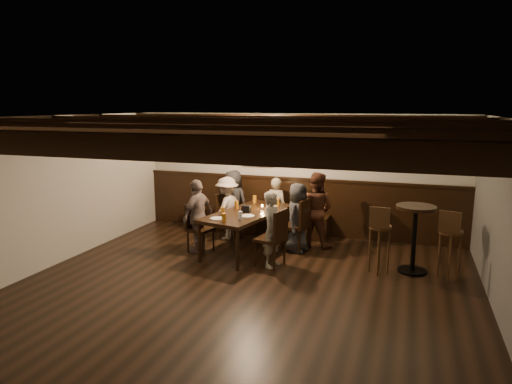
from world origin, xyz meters
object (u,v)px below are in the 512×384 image
at_px(person_left_near, 227,208).
at_px(person_right_near, 297,218).
at_px(chair_left_far, 200,237).
at_px(bar_stool_left, 379,248).
at_px(bar_stool_right, 449,254).
at_px(person_bench_centre, 276,207).
at_px(person_bench_left, 233,202).
at_px(high_top_table, 415,229).
at_px(dining_table, 248,215).
at_px(person_left_far, 198,216).
at_px(person_bench_right, 316,209).
at_px(chair_right_near, 296,235).
at_px(person_right_far, 273,229).
at_px(chair_right_far, 271,249).
at_px(chair_left_near, 229,225).

relative_size(person_left_near, person_right_near, 0.99).
distance_m(chair_left_far, bar_stool_left, 3.07).
xyz_separation_m(bar_stool_left, bar_stool_right, (1.00, 0.05, 0.00)).
bearing_deg(person_bench_centre, person_bench_left, 9.46).
bearing_deg(person_bench_centre, high_top_table, 167.32).
bearing_deg(person_left_near, dining_table, 59.04).
height_order(person_bench_centre, person_left_far, person_left_far).
distance_m(chair_left_far, person_bench_right, 2.15).
relative_size(chair_left_far, person_bench_left, 0.68).
height_order(chair_right_near, person_right_far, person_right_far).
bearing_deg(person_bench_right, person_bench_centre, -9.46).
bearing_deg(person_left_far, bar_stool_right, 101.71).
xyz_separation_m(person_left_far, bar_stool_right, (4.10, -0.01, -0.25)).
xyz_separation_m(chair_left_far, person_right_near, (1.62, 0.58, 0.35)).
distance_m(person_bench_left, high_top_table, 3.68).
distance_m(person_bench_right, person_left_far, 2.13).
height_order(person_bench_left, bar_stool_right, person_bench_left).
bearing_deg(person_right_near, bar_stool_left, -101.75).
distance_m(dining_table, high_top_table, 2.78).
bearing_deg(person_bench_left, chair_left_far, 97.67).
relative_size(person_bench_right, high_top_table, 1.30).
bearing_deg(chair_right_far, bar_stool_right, -71.89).
xyz_separation_m(chair_right_near, person_bench_right, (0.27, 0.40, 0.40)).
xyz_separation_m(dining_table, chair_right_near, (0.80, 0.29, -0.37)).
bearing_deg(high_top_table, bar_stool_left, -157.62).
bearing_deg(bar_stool_right, high_top_table, 177.41).
xyz_separation_m(dining_table, bar_stool_right, (3.27, -0.30, -0.26)).
xyz_separation_m(person_bench_left, high_top_table, (3.47, -1.20, 0.06)).
bearing_deg(person_left_far, chair_right_near, 121.48).
bearing_deg(bar_stool_left, person_bench_right, 141.98).
distance_m(person_bench_left, bar_stool_right, 4.20).
distance_m(person_right_far, bar_stool_right, 2.66).
distance_m(chair_left_far, chair_right_near, 1.70).
height_order(person_bench_left, high_top_table, person_bench_left).
xyz_separation_m(chair_left_near, chair_left_far, (-0.18, -0.88, -0.01)).
xyz_separation_m(dining_table, person_left_far, (-0.83, -0.29, -0.02)).
bearing_deg(chair_left_far, bar_stool_left, 100.86).
relative_size(chair_left_far, bar_stool_left, 0.80).
relative_size(chair_left_near, person_bench_centre, 0.75).
xyz_separation_m(chair_right_far, person_right_near, (0.21, 0.87, 0.33)).
distance_m(chair_left_far, high_top_table, 3.60).
bearing_deg(high_top_table, person_left_far, -177.66).
relative_size(chair_right_near, person_right_near, 0.77).
height_order(person_bench_centre, person_bench_right, person_bench_right).
distance_m(chair_right_near, person_bench_right, 0.63).
distance_m(chair_right_far, person_right_far, 0.33).
relative_size(person_bench_centre, person_bench_right, 0.86).
height_order(person_left_near, bar_stool_left, person_left_near).
relative_size(chair_left_near, person_right_near, 0.72).
distance_m(chair_right_far, person_bench_left, 2.14).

